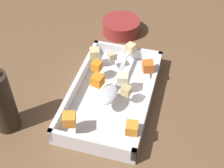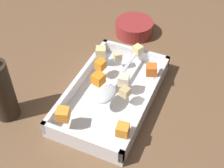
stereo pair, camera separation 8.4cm
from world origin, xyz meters
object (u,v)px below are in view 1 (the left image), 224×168
at_px(baking_dish, 112,96).
at_px(serving_spoon, 110,91).
at_px(pepper_mill, 1,102).
at_px(small_prep_bowl, 121,26).

bearing_deg(baking_dish, serving_spoon, 5.23).
bearing_deg(pepper_mill, baking_dish, 124.17).
height_order(baking_dish, serving_spoon, serving_spoon).
xyz_separation_m(baking_dish, pepper_mill, (0.16, -0.23, 0.07)).
xyz_separation_m(serving_spoon, pepper_mill, (0.13, -0.23, 0.03)).
distance_m(pepper_mill, small_prep_bowl, 0.51).
bearing_deg(small_prep_bowl, serving_spoon, 9.68).
distance_m(serving_spoon, pepper_mill, 0.27).
distance_m(baking_dish, small_prep_bowl, 0.33).
bearing_deg(pepper_mill, serving_spoon, 119.33).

